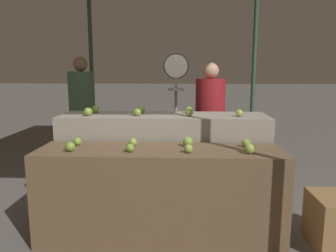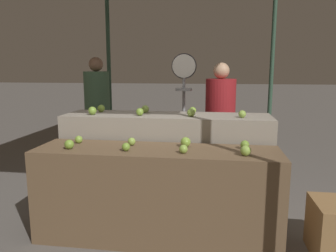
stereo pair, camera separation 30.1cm
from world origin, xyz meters
name	(u,v)px [view 1 (the left image)]	position (x,y,z in m)	size (l,w,h in m)	color
ground_plane	(160,238)	(0.00, 0.00, 0.00)	(60.00, 60.00, 0.00)	#66605B
display_counter_front	(160,195)	(0.00, 0.00, 0.41)	(2.11, 0.55, 0.82)	brown
display_counter_back	(164,163)	(0.00, 0.60, 0.52)	(2.11, 0.55, 1.04)	gray
apple_front_0	(70,147)	(-0.74, -0.11, 0.86)	(0.08, 0.08, 0.08)	#7AA338
apple_front_1	(130,148)	(-0.24, -0.11, 0.86)	(0.07, 0.07, 0.07)	#7AA338
apple_front_2	(189,149)	(0.24, -0.11, 0.86)	(0.07, 0.07, 0.07)	#8EB247
apple_front_3	(250,149)	(0.74, -0.12, 0.86)	(0.08, 0.08, 0.08)	#8EB247
apple_front_4	(77,141)	(-0.75, 0.12, 0.86)	(0.07, 0.07, 0.07)	#84AD3D
apple_front_5	(133,142)	(-0.25, 0.10, 0.86)	(0.07, 0.07, 0.07)	#8EB247
apple_front_6	(188,142)	(0.24, 0.11, 0.87)	(0.09, 0.09, 0.09)	#84AD3D
apple_front_7	(246,143)	(0.75, 0.10, 0.86)	(0.08, 0.08, 0.08)	#7AA338
apple_back_0	(88,112)	(-0.75, 0.48, 1.08)	(0.08, 0.08, 0.08)	#7AA338
apple_back_1	(137,112)	(-0.26, 0.49, 1.07)	(0.08, 0.08, 0.08)	#7AA338
apple_back_2	(189,112)	(0.26, 0.50, 1.08)	(0.08, 0.08, 0.08)	#8EB247
apple_back_3	(239,113)	(0.75, 0.49, 1.07)	(0.07, 0.07, 0.07)	#8EB247
apple_back_4	(95,109)	(-0.74, 0.70, 1.08)	(0.08, 0.08, 0.08)	#84AD3D
apple_back_5	(141,109)	(-0.25, 0.71, 1.08)	(0.08, 0.08, 0.08)	#8EB247
apple_back_6	(189,110)	(0.26, 0.70, 1.07)	(0.07, 0.07, 0.07)	#84AD3D
produce_scale	(176,91)	(0.11, 1.26, 1.23)	(0.30, 0.20, 1.68)	#99999E
person_vendor_at_scale	(210,115)	(0.56, 1.62, 0.90)	(0.51, 0.51, 1.58)	#2D2D38
person_customer_left	(82,104)	(-1.37, 2.27, 0.96)	(0.54, 0.54, 1.68)	#2D2D38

